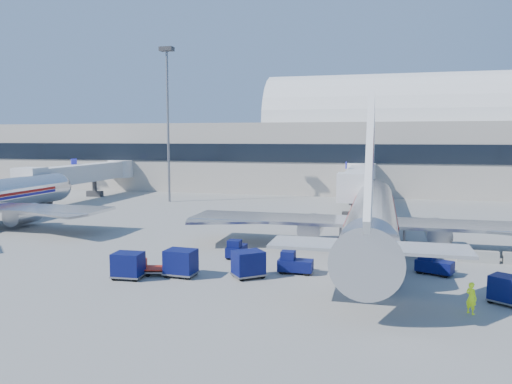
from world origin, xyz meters
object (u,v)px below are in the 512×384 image
(airliner_main, at_px, (373,216))
(cart_train_c, at_px, (128,265))
(mast_west, at_px, (168,101))
(tug_left, at_px, (236,249))
(barrier_near, at_px, (478,257))
(tug_lead, at_px, (294,263))
(cart_train_a, at_px, (248,263))
(cart_train_b, at_px, (181,262))
(jetbridge_mid, at_px, (86,173))
(tug_right, at_px, (433,264))
(cart_open_red, at_px, (159,270))
(cart_solo_far, at_px, (507,289))
(cart_solo_near, at_px, (371,276))
(ramp_worker, at_px, (471,298))
(jetbridge_near, at_px, (358,179))

(airliner_main, distance_m, cart_train_c, 20.72)
(mast_west, distance_m, tug_left, 39.33)
(mast_west, bearing_deg, barrier_near, -36.38)
(tug_lead, bearing_deg, barrier_near, 26.30)
(airliner_main, relative_size, cart_train_a, 14.15)
(tug_left, bearing_deg, tug_lead, -120.56)
(airliner_main, relative_size, tug_left, 15.81)
(cart_train_b, bearing_deg, barrier_near, 28.02)
(jetbridge_mid, xyz_separation_m, tug_left, (33.92, -31.90, -3.24))
(tug_right, distance_m, cart_train_a, 13.03)
(jetbridge_mid, height_order, mast_west, mast_west)
(airliner_main, height_order, tug_lead, airliner_main)
(tug_right, height_order, cart_open_red, tug_right)
(cart_train_c, bearing_deg, tug_right, 13.94)
(barrier_near, bearing_deg, cart_solo_far, -90.96)
(mast_west, relative_size, barrier_near, 7.53)
(cart_solo_near, relative_size, ramp_worker, 1.20)
(tug_right, distance_m, cart_open_red, 19.29)
(jetbridge_near, relative_size, tug_right, 10.04)
(airliner_main, distance_m, cart_train_b, 17.36)
(cart_train_c, xyz_separation_m, ramp_worker, (21.45, -1.62, -0.08))
(jetbridge_mid, height_order, cart_train_c, jetbridge_mid)
(airliner_main, height_order, cart_train_a, airliner_main)
(jetbridge_near, distance_m, cart_train_b, 39.49)
(barrier_near, relative_size, tug_left, 1.27)
(jetbridge_near, distance_m, cart_train_a, 37.71)
(jetbridge_near, relative_size, cart_train_b, 12.29)
(tug_lead, xyz_separation_m, cart_train_b, (-7.46, -2.74, 0.28))
(jetbridge_near, bearing_deg, cart_solo_far, -75.24)
(cart_solo_far, bearing_deg, tug_right, 155.53)
(airliner_main, relative_size, cart_solo_far, 15.96)
(cart_train_c, bearing_deg, tug_left, 50.87)
(jetbridge_mid, xyz_separation_m, tug_lead, (39.20, -35.29, -3.20))
(jetbridge_mid, distance_m, tug_right, 59.02)
(cart_train_c, height_order, cart_open_red, cart_train_c)
(jetbridge_mid, xyz_separation_m, cart_train_c, (28.49, -39.42, -2.97))
(tug_lead, relative_size, ramp_worker, 1.38)
(cart_train_c, bearing_deg, barrier_near, 20.62)
(tug_left, xyz_separation_m, cart_train_a, (2.43, -5.26, 0.30))
(jetbridge_mid, relative_size, cart_train_b, 12.29)
(cart_solo_near, relative_size, cart_open_red, 0.94)
(airliner_main, xyz_separation_m, cart_train_c, (-15.91, -13.12, -1.97))
(ramp_worker, bearing_deg, cart_solo_far, -89.99)
(barrier_near, bearing_deg, cart_open_red, -157.51)
(cart_train_a, height_order, cart_solo_far, cart_train_a)
(barrier_near, xyz_separation_m, cart_train_b, (-20.66, -9.22, 0.55))
(cart_train_b, xyz_separation_m, cart_open_red, (-1.66, -0.02, -0.62))
(jetbridge_near, bearing_deg, cart_train_c, -108.92)
(jetbridge_mid, relative_size, cart_solo_near, 12.97)
(jetbridge_near, xyz_separation_m, ramp_worker, (7.94, -41.04, -3.04))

